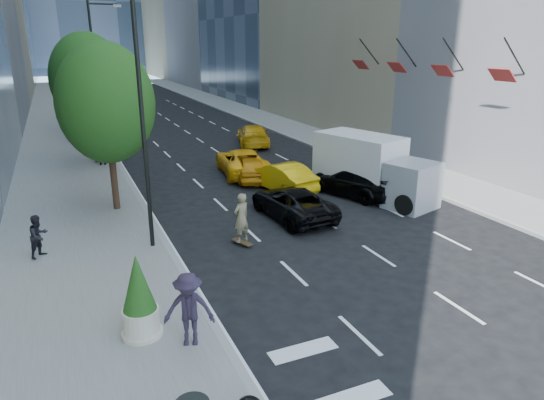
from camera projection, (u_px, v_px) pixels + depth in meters
name	position (u px, v px, depth m)	size (l,w,h in m)	color
ground	(355.00, 260.00, 17.50)	(160.00, 160.00, 0.00)	black
sidewalk_left	(63.00, 136.00, 40.08)	(6.00, 120.00, 0.15)	slate
sidewalk_right	(272.00, 121.00, 47.39)	(4.00, 120.00, 0.15)	slate
lamp_near	(145.00, 94.00, 16.73)	(2.13, 0.22, 10.00)	black
lamp_far	(98.00, 68.00, 32.37)	(2.13, 0.22, 10.00)	black
tree_near	(106.00, 103.00, 21.00)	(4.20, 4.20, 7.46)	black
tree_mid	(88.00, 79.00, 29.58)	(4.50, 4.50, 7.99)	black
tree_far	(78.00, 77.00, 41.09)	(3.90, 3.90, 6.92)	black
traffic_signal	(82.00, 76.00, 48.47)	(2.48, 0.53, 5.20)	black
facade_flags	(421.00, 65.00, 28.35)	(1.85, 13.30, 2.05)	black
skateboarder	(241.00, 221.00, 18.55)	(0.71, 0.47, 1.96)	#776A4A
black_sedan_lincoln	(292.00, 203.00, 21.59)	(2.27, 4.92, 1.37)	black
black_sedan_mercedes	(353.00, 182.00, 24.69)	(2.05, 5.04, 1.46)	black
taxi_a	(251.00, 168.00, 27.47)	(1.63, 4.05, 1.38)	orange
taxi_b	(281.00, 176.00, 25.55)	(1.58, 4.54, 1.50)	#D3A20B
taxi_c	(242.00, 161.00, 28.75)	(2.49, 5.40, 1.50)	#FFB20D
taxi_d	(253.00, 135.00, 36.68)	(2.17, 5.34, 1.55)	#DE9F0B
city_bus	(114.00, 115.00, 41.05)	(2.64, 11.29, 3.15)	white
box_truck	(372.00, 167.00, 24.27)	(4.04, 6.78, 3.06)	silver
pedestrian_a	(39.00, 236.00, 17.25)	(0.76, 0.59, 1.57)	black
pedestrian_b	(102.00, 151.00, 30.15)	(1.05, 0.44, 1.79)	black
pedestrian_c	(189.00, 309.00, 12.14)	(1.28, 0.73, 1.98)	#281E2E
planter_shrub	(139.00, 298.00, 12.48)	(0.96, 0.96, 2.31)	beige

